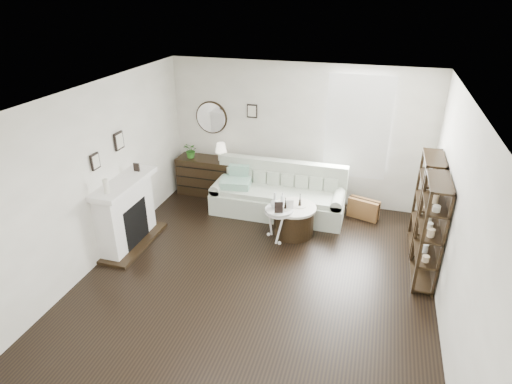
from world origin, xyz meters
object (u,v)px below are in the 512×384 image
(dresser, at_px, (207,176))
(drum_table, at_px, (294,220))
(sofa, at_px, (279,197))
(pedestal_table, at_px, (279,211))

(dresser, bearing_deg, drum_table, -27.88)
(sofa, distance_m, dresser, 1.67)
(sofa, xyz_separation_m, dresser, (-1.62, 0.39, 0.07))
(dresser, height_order, pedestal_table, dresser)
(drum_table, relative_size, pedestal_table, 1.30)
(sofa, xyz_separation_m, pedestal_table, (0.23, -0.94, 0.21))
(sofa, height_order, pedestal_table, sofa)
(sofa, bearing_deg, pedestal_table, -76.13)
(pedestal_table, bearing_deg, sofa, 103.87)
(sofa, distance_m, drum_table, 0.82)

